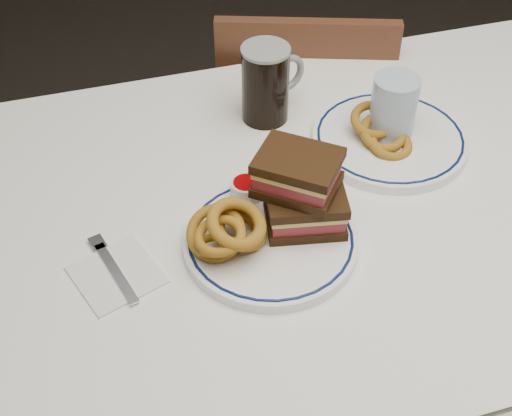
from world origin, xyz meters
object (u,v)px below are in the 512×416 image
object	(u,v)px
chair_far	(300,137)
far_plate	(389,139)
reuben_sandwich	(302,191)
beer_mug	(267,83)
main_plate	(270,240)

from	to	relation	value
chair_far	far_plate	world-z (taller)	chair_far
chair_far	far_plate	distance (m)	0.53
reuben_sandwich	beer_mug	bearing A→B (deg)	82.83
beer_mug	far_plate	xyz separation A→B (m)	(0.19, -0.14, -0.06)
chair_far	reuben_sandwich	bearing A→B (deg)	-110.47
chair_far	far_plate	bearing A→B (deg)	-89.00
reuben_sandwich	chair_far	bearing A→B (deg)	69.53
far_plate	reuben_sandwich	bearing A→B (deg)	-145.30
main_plate	chair_far	bearing A→B (deg)	65.73
main_plate	beer_mug	bearing A→B (deg)	73.88
far_plate	main_plate	bearing A→B (deg)	-147.53
main_plate	far_plate	bearing A→B (deg)	32.47
reuben_sandwich	far_plate	world-z (taller)	reuben_sandwich
far_plate	beer_mug	bearing A→B (deg)	142.55
chair_far	beer_mug	distance (m)	0.50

